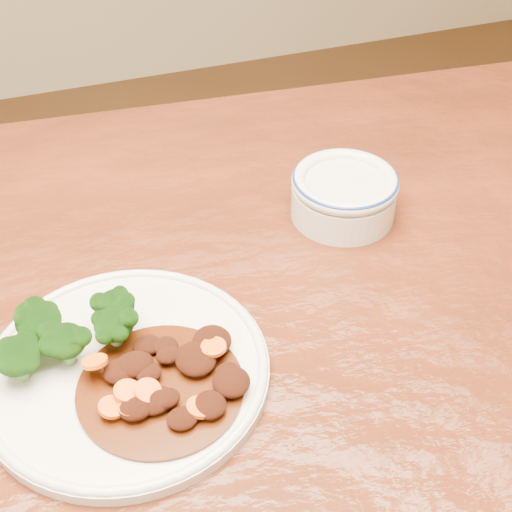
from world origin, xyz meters
name	(u,v)px	position (x,y,z in m)	size (l,w,h in m)	color
dining_table	(179,358)	(0.00, 0.00, 0.67)	(1.57, 1.03, 0.75)	#5B2210
dinner_plate	(126,370)	(-0.07, -0.07, 0.76)	(0.28, 0.28, 0.02)	silver
broccoli_florets	(65,331)	(-0.12, -0.03, 0.79)	(0.14, 0.08, 0.05)	#629A4F
mince_stew	(174,377)	(-0.03, -0.11, 0.77)	(0.16, 0.16, 0.03)	#441F07
dip_bowl	(344,193)	(0.24, 0.10, 0.78)	(0.13, 0.13, 0.06)	silver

